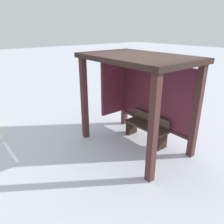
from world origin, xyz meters
TOP-DOWN VIEW (x-y plane):
  - ground_plane at (0.00, 0.00)m, footprint 60.00×60.00m
  - bus_shelter at (-0.11, 0.21)m, footprint 2.65×1.70m
  - bench_left_inside at (0.00, 0.44)m, footprint 1.27×0.40m

SIDE VIEW (x-z plane):
  - ground_plane at x=0.00m, z-range 0.00..0.00m
  - bench_left_inside at x=0.00m, z-range -0.02..0.70m
  - bus_shelter at x=-0.11m, z-range 0.54..2.83m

